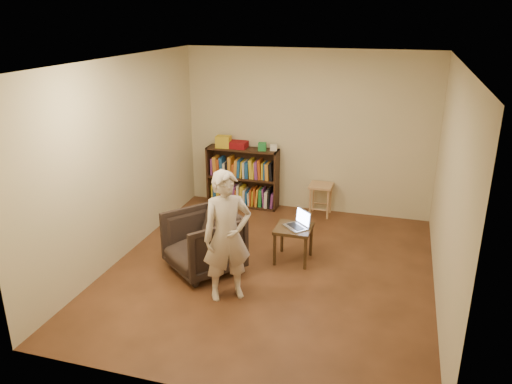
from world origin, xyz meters
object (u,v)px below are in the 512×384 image
(side_table, at_px, (293,233))
(laptop, at_px, (299,223))
(stool, at_px, (321,190))
(armchair, at_px, (203,242))
(bookshelf, at_px, (243,180))
(person, at_px, (227,236))

(side_table, distance_m, laptop, 0.15)
(stool, distance_m, laptop, 1.63)
(laptop, bearing_deg, stool, 133.17)
(stool, xyz_separation_m, armchair, (-1.11, -2.23, -0.04))
(bookshelf, xyz_separation_m, armchair, (0.22, -2.30, -0.06))
(laptop, bearing_deg, armchair, -107.32)
(bookshelf, bearing_deg, side_table, -54.03)
(laptop, bearing_deg, side_table, -110.17)
(bookshelf, distance_m, stool, 1.33)
(stool, relative_size, laptop, 1.34)
(stool, height_order, person, person)
(armchair, height_order, laptop, armchair)
(stool, relative_size, side_table, 1.09)
(bookshelf, height_order, laptop, bookshelf)
(person, bearing_deg, armchair, 101.95)
(bookshelf, distance_m, person, 2.92)
(laptop, relative_size, person, 0.26)
(armchair, bearing_deg, stool, 102.35)
(stool, height_order, laptop, laptop)
(stool, xyz_separation_m, laptop, (-0.02, -1.63, 0.11))
(bookshelf, relative_size, armchair, 1.43)
(bookshelf, height_order, side_table, bookshelf)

